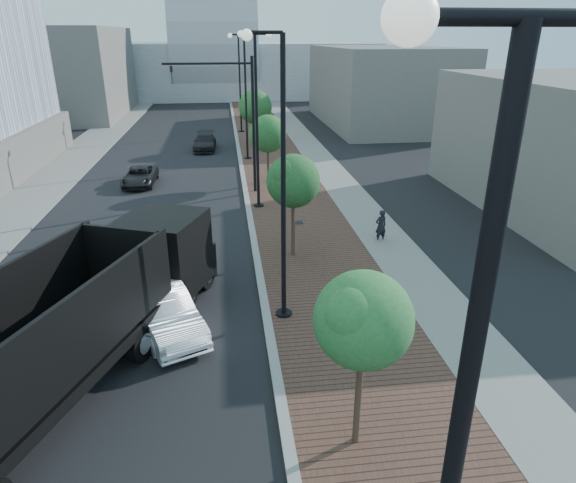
{
  "coord_description": "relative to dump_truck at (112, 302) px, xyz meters",
  "views": [
    {
      "loc": [
        -1.15,
        -4.91,
        9.02
      ],
      "look_at": [
        1.0,
        12.0,
        2.0
      ],
      "focal_mm": 31.18,
      "sensor_mm": 36.0,
      "label": 1
    }
  ],
  "objects": [
    {
      "name": "sidewalk",
      "position": [
        8.27,
        31.03,
        -1.48
      ],
      "size": [
        7.0,
        140.0,
        0.12
      ],
      "primitive_type": "cube",
      "color": "#4C2D23",
      "rests_on": "ground"
    },
    {
      "name": "traffic_mast",
      "position": [
        4.47,
        16.03,
        3.45
      ],
      "size": [
        5.09,
        0.2,
        8.0
      ],
      "color": "black",
      "rests_on": "ground"
    },
    {
      "name": "dark_car_mid",
      "position": [
        -1.96,
        18.76,
        -0.97
      ],
      "size": [
        2.05,
        4.17,
        1.14
      ],
      "primitive_type": "imported",
      "rotation": [
        0.0,
        0.0,
        -0.04
      ],
      "color": "black",
      "rests_on": "ground"
    },
    {
      "name": "tree_1",
      "position": [
        6.42,
        6.05,
        1.91
      ],
      "size": [
        2.31,
        2.24,
        4.58
      ],
      "color": "#382619",
      "rests_on": "ground"
    },
    {
      "name": "streetlight_2",
      "position": [
        5.37,
        13.03,
        3.28
      ],
      "size": [
        1.72,
        0.56,
        9.28
      ],
      "color": "black",
      "rests_on": "ground"
    },
    {
      "name": "commercial_block_nw",
      "position": [
        -15.23,
        51.03,
        3.46
      ],
      "size": [
        14.0,
        20.0,
        10.0
      ],
      "primitive_type": "cube",
      "color": "slate",
      "rests_on": "ground"
    },
    {
      "name": "streetlight_4",
      "position": [
        5.37,
        37.03,
        3.28
      ],
      "size": [
        1.72,
        0.56,
        9.28
      ],
      "color": "black",
      "rests_on": "ground"
    },
    {
      "name": "streetlight_3",
      "position": [
        5.26,
        25.03,
        2.81
      ],
      "size": [
        1.44,
        0.56,
        9.21
      ],
      "color": "black",
      "rests_on": "ground"
    },
    {
      "name": "west_sidewalk",
      "position": [
        -8.23,
        31.03,
        -1.48
      ],
      "size": [
        4.0,
        140.0,
        0.12
      ],
      "primitive_type": "cube",
      "color": "slate",
      "rests_on": "ground"
    },
    {
      "name": "tree_2",
      "position": [
        6.42,
        18.05,
        1.72
      ],
      "size": [
        2.42,
        2.38,
        4.46
      ],
      "color": "#382619",
      "rests_on": "ground"
    },
    {
      "name": "pedestrian",
      "position": [
        10.69,
        7.27,
        -0.74
      ],
      "size": [
        0.66,
        0.52,
        1.58
      ],
      "primitive_type": "imported",
      "rotation": [
        0.0,
        0.0,
        3.4
      ],
      "color": "black",
      "rests_on": "ground"
    },
    {
      "name": "white_sedan",
      "position": [
        1.36,
        0.71,
        -0.78
      ],
      "size": [
        3.31,
        4.83,
        1.51
      ],
      "primitive_type": "imported",
      "rotation": [
        0.0,
        0.0,
        0.42
      ],
      "color": "white",
      "rests_on": "ground"
    },
    {
      "name": "commercial_block_ne",
      "position": [
        20.77,
        41.03,
        2.46
      ],
      "size": [
        12.0,
        22.0,
        8.0
      ],
      "primitive_type": "cube",
      "color": "#68635D",
      "rests_on": "ground"
    },
    {
      "name": "curb",
      "position": [
        4.77,
        31.03,
        -1.47
      ],
      "size": [
        0.3,
        140.0,
        0.14
      ],
      "primitive_type": "cube",
      "color": "gray",
      "rests_on": "ground"
    },
    {
      "name": "convention_center",
      "position": [
        2.77,
        76.03,
        4.47
      ],
      "size": [
        50.0,
        30.0,
        50.0
      ],
      "color": "#9EA2A7",
      "rests_on": "ground"
    },
    {
      "name": "streetlight_1",
      "position": [
        5.26,
        1.03,
        2.81
      ],
      "size": [
        1.44,
        0.56,
        9.21
      ],
      "color": "black",
      "rests_on": "ground"
    },
    {
      "name": "dump_truck",
      "position": [
        0.0,
        0.0,
        0.0
      ],
      "size": [
        7.57,
        13.62,
        3.64
      ],
      "rotation": [
        0.0,
        0.0,
        -0.38
      ],
      "color": "black",
      "rests_on": "ground"
    },
    {
      "name": "tree_0",
      "position": [
        6.42,
        -4.95,
        1.88
      ],
      "size": [
        2.24,
        2.16,
        4.51
      ],
      "color": "#382619",
      "rests_on": "ground"
    },
    {
      "name": "dark_car_far",
      "position": [
        1.94,
        29.22,
        -0.88
      ],
      "size": [
        1.97,
        4.56,
        1.31
      ],
      "primitive_type": "imported",
      "rotation": [
        0.0,
        0.0,
        -0.03
      ],
      "color": "black",
      "rests_on": "ground"
    },
    {
      "name": "utility_cover_2",
      "position": [
        7.17,
        10.03,
        -1.41
      ],
      "size": [
        0.5,
        0.5,
        0.02
      ],
      "primitive_type": "cube",
      "color": "black",
      "rests_on": "sidewalk"
    },
    {
      "name": "utility_cover_1",
      "position": [
        7.17,
        -0.97,
        -1.41
      ],
      "size": [
        0.5,
        0.5,
        0.02
      ],
      "primitive_type": "cube",
      "color": "black",
      "rests_on": "sidewalk"
    },
    {
      "name": "tree_3",
      "position": [
        6.42,
        30.05,
        1.85
      ],
      "size": [
        2.86,
        2.86,
        4.83
      ],
      "color": "#382619",
      "rests_on": "ground"
    },
    {
      "name": "concrete_strip",
      "position": [
        10.97,
        31.03,
        -1.47
      ],
      "size": [
        2.4,
        140.0,
        0.13
      ],
      "primitive_type": "cube",
      "color": "slate",
      "rests_on": "ground"
    }
  ]
}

